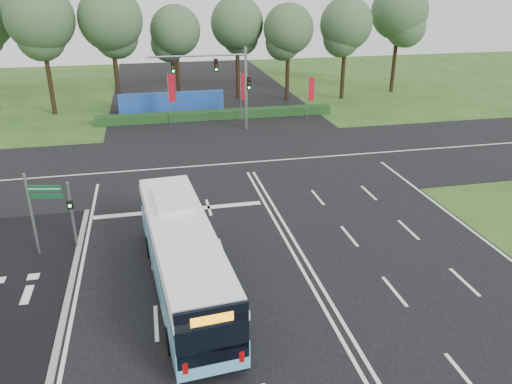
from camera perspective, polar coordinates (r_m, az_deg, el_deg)
ground at (r=25.07m, az=3.58°, el=-5.90°), size 120.00×120.00×0.00m
road_main at (r=25.06m, az=3.58°, el=-5.86°), size 20.00×120.00×0.04m
road_cross at (r=35.72m, az=-1.60°, el=3.33°), size 120.00×14.00×0.05m
bike_path at (r=22.64m, az=-26.91°, el=-12.14°), size 5.00×18.00×0.06m
kerb_strip at (r=22.07m, az=-20.81°, el=-11.84°), size 0.25×18.00×0.12m
city_bus at (r=20.91m, az=-8.34°, el=-7.27°), size 3.34×11.66×3.30m
pedestrian_signal at (r=25.37m, az=-20.30°, el=-2.27°), size 0.31×0.42×3.45m
street_sign at (r=24.95m, az=-23.69°, el=-1.40°), size 1.60×0.41×4.17m
banner_flag_left at (r=45.68m, az=-9.68°, el=11.30°), size 0.67×0.11×4.56m
banner_flag_mid at (r=45.95m, az=-1.44°, el=11.60°), size 0.65×0.18×4.46m
banner_flag_right at (r=46.90m, az=6.26°, el=11.34°), size 0.59×0.07×3.98m
traffic_light_gantry at (r=42.67m, az=-3.59°, el=13.05°), size 8.41×0.28×7.00m
hedge at (r=47.42m, az=-4.48°, el=8.79°), size 22.00×1.20×0.80m
blue_hoarding at (r=49.33m, az=-9.60°, el=9.94°), size 10.00×0.30×2.20m
eucalyptus_row at (r=52.86m, az=-7.21°, el=18.89°), size 48.92×9.42×12.01m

